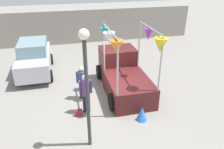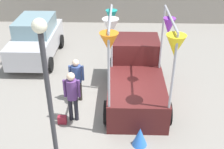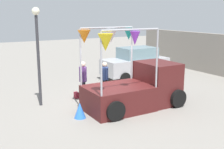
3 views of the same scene
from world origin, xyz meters
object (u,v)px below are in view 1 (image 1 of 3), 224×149
(handbag, at_px, (79,113))
(street_lamp, at_px, (86,76))
(folded_kite_bundle_azure, at_px, (142,114))
(person_vendor, at_px, (82,79))
(parked_car, at_px, (34,58))
(vendor_truck, at_px, (122,72))
(person_customer, at_px, (86,90))

(handbag, distance_m, street_lamp, 3.06)
(street_lamp, bearing_deg, folded_kite_bundle_azure, 20.67)
(person_vendor, distance_m, folded_kite_bundle_azure, 3.13)
(person_vendor, bearing_deg, parked_car, 124.49)
(vendor_truck, distance_m, parked_car, 5.25)
(vendor_truck, bearing_deg, person_customer, -141.51)
(handbag, bearing_deg, folded_kite_bundle_azure, -20.03)
(parked_car, distance_m, handbag, 5.18)
(parked_car, bearing_deg, vendor_truck, -33.39)
(parked_car, xyz_separation_m, person_vendor, (2.32, -3.38, 0.04))
(parked_car, bearing_deg, folded_kite_bundle_azure, -51.67)
(vendor_truck, relative_size, parked_car, 1.02)
(parked_car, distance_m, street_lamp, 7.02)
(person_customer, distance_m, person_vendor, 1.13)
(parked_car, relative_size, street_lamp, 0.97)
(person_vendor, relative_size, handbag, 5.82)
(vendor_truck, xyz_separation_m, person_customer, (-2.04, -1.62, 0.20))
(person_vendor, relative_size, street_lamp, 0.40)
(street_lamp, bearing_deg, vendor_truck, 58.33)
(handbag, bearing_deg, street_lamp, -83.42)
(handbag, height_order, street_lamp, street_lamp)
(person_vendor, distance_m, street_lamp, 3.49)
(vendor_truck, bearing_deg, person_vendor, -166.59)
(vendor_truck, distance_m, street_lamp, 4.54)
(vendor_truck, xyz_separation_m, handbag, (-2.39, -1.82, -0.73))
(vendor_truck, xyz_separation_m, street_lamp, (-2.19, -3.55, 1.79))
(parked_car, height_order, folded_kite_bundle_azure, parked_car)
(parked_car, bearing_deg, street_lamp, -71.20)
(parked_car, distance_m, folded_kite_bundle_azure, 7.16)
(vendor_truck, distance_m, person_vendor, 2.12)
(handbag, relative_size, street_lamp, 0.07)
(person_customer, xyz_separation_m, folded_kite_bundle_azure, (2.08, -1.09, -0.77))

